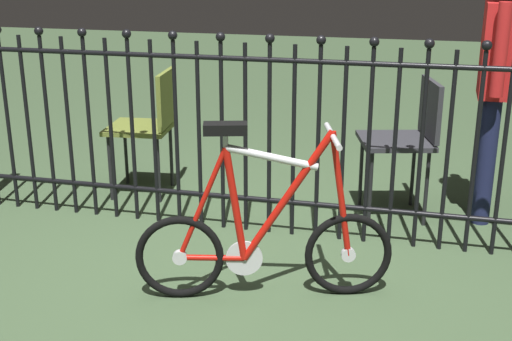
{
  "coord_description": "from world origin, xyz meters",
  "views": [
    {
      "loc": [
        0.9,
        -2.94,
        1.63
      ],
      "look_at": [
        0.11,
        0.21,
        0.55
      ],
      "focal_mm": 47.05,
      "sensor_mm": 36.0,
      "label": 1
    }
  ],
  "objects_px": {
    "chair_olive": "(151,119)",
    "chair_charcoal": "(409,132)",
    "person_visitor": "(495,73)",
    "bicycle": "(264,238)"
  },
  "relations": [
    {
      "from": "person_visitor",
      "to": "bicycle",
      "type": "bearing_deg",
      "value": -129.86
    },
    {
      "from": "chair_olive",
      "to": "chair_charcoal",
      "type": "distance_m",
      "value": 1.7
    },
    {
      "from": "chair_charcoal",
      "to": "person_visitor",
      "type": "relative_size",
      "value": 0.56
    },
    {
      "from": "chair_charcoal",
      "to": "person_visitor",
      "type": "distance_m",
      "value": 0.61
    },
    {
      "from": "bicycle",
      "to": "person_visitor",
      "type": "bearing_deg",
      "value": 50.14
    },
    {
      "from": "chair_charcoal",
      "to": "chair_olive",
      "type": "bearing_deg",
      "value": -179.68
    },
    {
      "from": "person_visitor",
      "to": "chair_charcoal",
      "type": "bearing_deg",
      "value": -171.22
    },
    {
      "from": "chair_olive",
      "to": "chair_charcoal",
      "type": "xyz_separation_m",
      "value": [
        1.7,
        0.01,
        0.02
      ]
    },
    {
      "from": "bicycle",
      "to": "chair_olive",
      "type": "height_order",
      "value": "bicycle"
    },
    {
      "from": "bicycle",
      "to": "chair_olive",
      "type": "xyz_separation_m",
      "value": [
        -1.08,
        1.23,
        0.22
      ]
    }
  ]
}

